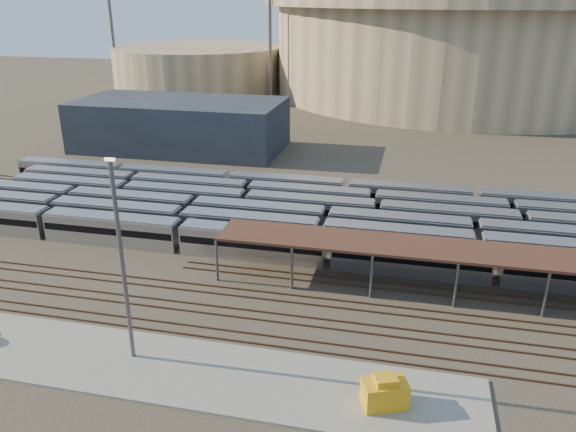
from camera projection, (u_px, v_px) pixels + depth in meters
The scene contains 13 objects.
ground at pixel (284, 294), 60.52m from camera, with size 420.00×420.00×0.00m, color #383026.
apron at pixel (187, 371), 47.93m from camera, with size 50.00×9.00×0.20m, color gray.
subway_trains at pixel (346, 219), 75.73m from camera, with size 118.33×23.90×3.60m.
inspection_shed at pixel (500, 256), 57.74m from camera, with size 60.30×6.00×5.30m.
empty_tracks at pixel (272, 317), 55.95m from camera, with size 170.00×9.62×0.18m.
stadium at pixel (463, 41), 176.13m from camera, with size 124.00×124.00×32.50m.
secondary_arena at pixel (199, 68), 188.20m from camera, with size 56.00×56.00×14.00m, color tan.
service_building at pixel (180, 125), 115.78m from camera, with size 42.00×20.00×10.00m, color #1E232D.
floodlight_0 at pixel (270, 30), 158.82m from camera, with size 4.00×1.00×38.40m.
floodlight_1 at pixel (112, 26), 179.30m from camera, with size 4.00×1.00×38.40m.
floodlight_3 at pixel (360, 23), 199.98m from camera, with size 4.00×1.00×38.40m.
yard_light_pole at pixel (122, 263), 46.41m from camera, with size 0.80×0.36×18.16m.
yellow_equipment at pixel (385, 393), 43.50m from camera, with size 3.40×2.13×2.13m, color orange.
Camera 1 is at (12.30, -51.73, 30.10)m, focal length 35.00 mm.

